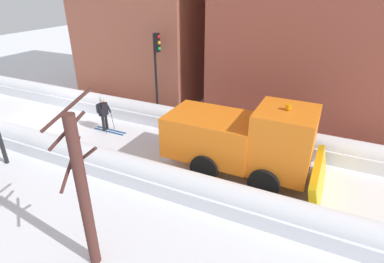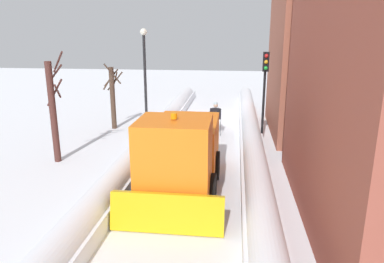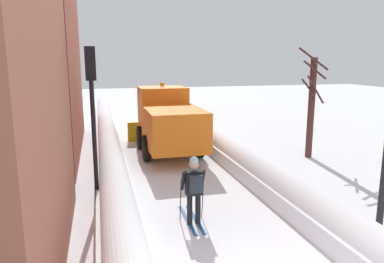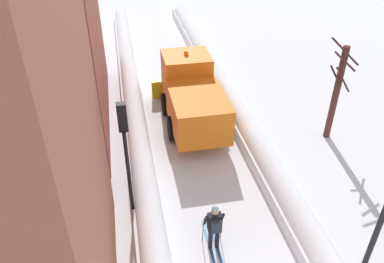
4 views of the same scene
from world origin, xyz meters
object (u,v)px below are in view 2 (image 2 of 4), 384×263
plow_truck (181,151)px  street_lamp (145,66)px  traffic_light_pole (265,81)px  bare_tree_near (113,96)px  bare_tree_mid (53,110)px  skier (215,116)px

plow_truck → street_lamp: 9.88m
plow_truck → traffic_light_pole: bearing=-119.1°
bare_tree_near → traffic_light_pole: bearing=164.9°
plow_truck → traffic_light_pole: size_ratio=1.32×
plow_truck → bare_tree_mid: 6.25m
skier → bare_tree_near: bearing=-4.9°
traffic_light_pole → street_lamp: bearing=-26.7°
traffic_light_pole → plow_truck: bearing=60.9°
plow_truck → street_lamp: (3.50, -9.01, 2.05)m
skier → bare_tree_near: 5.99m
bare_tree_mid → skier: bearing=-142.0°
plow_truck → skier: (-0.75, -7.39, -0.48)m
street_lamp → bare_tree_mid: size_ratio=1.20×
street_lamp → bare_tree_mid: street_lamp is taller
bare_tree_mid → traffic_light_pole: bearing=-159.3°
street_lamp → bare_tree_near: street_lamp is taller
plow_truck → street_lamp: bearing=-68.8°
street_lamp → plow_truck: bearing=111.2°
street_lamp → traffic_light_pole: bearing=153.3°
plow_truck → street_lamp: street_lamp is taller
traffic_light_pole → bare_tree_near: size_ratio=1.20×
skier → traffic_light_pole: traffic_light_pole is taller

